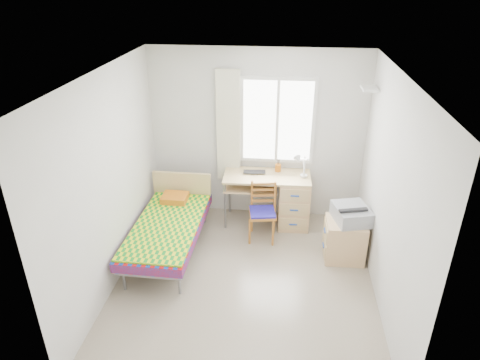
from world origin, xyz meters
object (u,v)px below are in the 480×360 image
(chair, at_px, (263,208))
(printer, at_px, (351,214))
(cabinet, at_px, (344,240))
(bed, at_px, (169,225))
(desk, at_px, (289,198))

(chair, bearing_deg, printer, -25.95)
(chair, height_order, cabinet, chair)
(cabinet, height_order, printer, printer)
(bed, height_order, desk, bed)
(chair, relative_size, printer, 1.47)
(desk, height_order, chair, chair)
(cabinet, bearing_deg, chair, 159.65)
(bed, xyz_separation_m, cabinet, (2.38, 0.08, -0.11))
(chair, distance_m, cabinet, 1.20)
(desk, bearing_deg, cabinet, -48.27)
(bed, xyz_separation_m, printer, (2.44, 0.12, 0.28))
(bed, relative_size, cabinet, 3.31)
(bed, distance_m, desk, 1.85)
(printer, bearing_deg, cabinet, -159.68)
(desk, bearing_deg, bed, -153.20)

